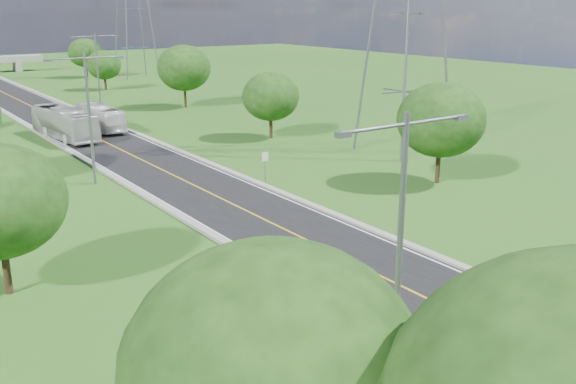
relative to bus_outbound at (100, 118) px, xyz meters
name	(u,v)px	position (x,y,z in m)	size (l,w,h in m)	color
ground	(104,142)	(-1.93, -6.28, -1.42)	(260.00, 260.00, 0.00)	#295A19
road	(85,132)	(-1.93, -0.28, -1.39)	(8.00, 150.00, 0.06)	black
curb_left	(45,136)	(-6.18, -0.28, -1.31)	(0.50, 150.00, 0.22)	gray
curb_right	(122,128)	(2.32, -0.28, -1.31)	(0.50, 150.00, 0.22)	gray
speed_limit_sign	(265,162)	(3.27, -28.30, 0.18)	(0.55, 0.09, 2.40)	slate
streetlight_near_left	(401,228)	(-7.93, -54.28, 4.53)	(5.90, 0.25, 10.00)	slate
streetlight_mid_left	(89,108)	(-7.93, -21.28, 4.53)	(5.90, 0.25, 10.00)	slate
streetlight_far_right	(97,66)	(4.07, 11.72, 4.53)	(5.90, 0.25, 10.00)	slate
power_tower_far	(132,1)	(24.07, 48.72, 12.59)	(9.00, 6.40, 28.00)	slate
tree_la	(272,370)	(-15.93, -58.28, 3.85)	(7.14, 7.14, 8.30)	black
tree_rb	(441,120)	(14.07, -36.28, 3.54)	(6.72, 6.72, 7.82)	black
tree_rc	(271,96)	(13.07, -14.28, 2.92)	(5.88, 5.88, 6.84)	black
tree_rd	(184,68)	(15.07, 9.72, 3.85)	(7.14, 7.14, 8.30)	black
tree_re	(104,65)	(12.57, 33.72, 2.60)	(5.46, 5.46, 6.35)	black
tree_rf	(85,53)	(16.07, 53.72, 3.23)	(6.30, 6.30, 7.33)	black
bus_outbound	(100,118)	(0.00, 0.00, 0.00)	(2.28, 9.76, 2.72)	silver
bus_inbound	(64,123)	(-4.63, -2.54, 0.24)	(2.68, 11.46, 3.19)	beige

